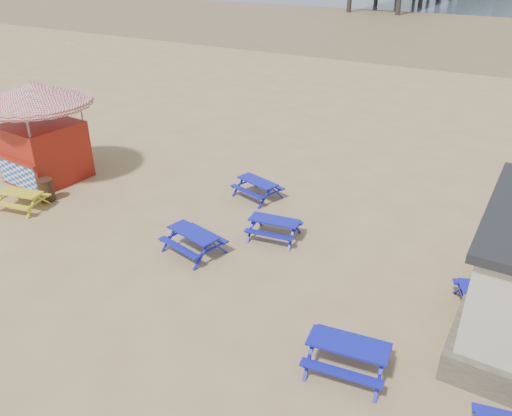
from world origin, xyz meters
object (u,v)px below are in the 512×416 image
Objects in this scene: picnic_table_blue_a at (274,229)px; picnic_table_yellow at (21,200)px; picnic_table_blue_b at (258,189)px; ice_cream_kiosk at (38,120)px; litter_bin at (46,190)px.

picnic_table_blue_a is 9.07m from picnic_table_yellow.
picnic_table_blue_b is 0.41× the size of ice_cream_kiosk.
picnic_table_blue_b is 7.68m from litter_bin.
litter_bin is at bearing -176.45° from picnic_table_blue_a.
picnic_table_blue_a is at bearing -33.85° from picnic_table_blue_b.
ice_cream_kiosk reaches higher than picnic_table_yellow.
picnic_table_blue_b reaches higher than picnic_table_yellow.
picnic_table_blue_a is 0.96× the size of picnic_table_yellow.
ice_cream_kiosk reaches higher than picnic_table_blue_b.
litter_bin reaches higher than picnic_table_yellow.
picnic_table_yellow reaches higher than picnic_table_blue_a.
ice_cream_kiosk is (-9.99, -0.59, 2.11)m from picnic_table_blue_a.
picnic_table_blue_a is 8.61m from litter_bin.
litter_bin is (0.22, 0.91, 0.09)m from picnic_table_yellow.
ice_cream_kiosk is at bearing 139.74° from litter_bin.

